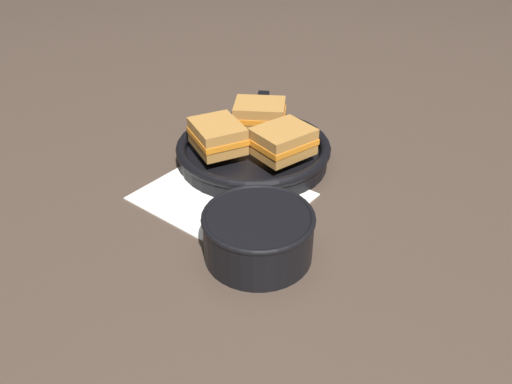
% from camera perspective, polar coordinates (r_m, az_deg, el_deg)
% --- Properties ---
extents(ground_plane, '(4.00, 4.00, 0.00)m').
position_cam_1_polar(ground_plane, '(0.80, -2.83, -1.05)').
color(ground_plane, '#47382D').
extents(napkin, '(0.25, 0.21, 0.00)m').
position_cam_1_polar(napkin, '(0.81, -3.81, -0.41)').
color(napkin, white).
rests_on(napkin, ground_plane).
extents(soup_bowl, '(0.15, 0.15, 0.07)m').
position_cam_1_polar(soup_bowl, '(0.67, 0.27, -4.64)').
color(soup_bowl, black).
rests_on(soup_bowl, ground_plane).
extents(spoon, '(0.17, 0.03, 0.01)m').
position_cam_1_polar(spoon, '(0.79, -0.89, -0.74)').
color(spoon, '#9E9EA3').
rests_on(spoon, napkin).
extents(skillet, '(0.29, 0.35, 0.04)m').
position_cam_1_polar(skillet, '(0.90, -0.29, 4.68)').
color(skillet, black).
rests_on(skillet, ground_plane).
extents(sandwich_near_left, '(0.12, 0.11, 0.05)m').
position_cam_1_polar(sandwich_near_left, '(0.86, -4.43, 6.42)').
color(sandwich_near_left, '#B27A38').
rests_on(sandwich_near_left, skillet).
extents(sandwich_near_right, '(0.10, 0.11, 0.05)m').
position_cam_1_polar(sandwich_near_right, '(0.84, 3.10, 5.81)').
color(sandwich_near_right, '#B27A38').
rests_on(sandwich_near_right, skillet).
extents(sandwich_far_left, '(0.12, 0.12, 0.05)m').
position_cam_1_polar(sandwich_far_left, '(0.93, 0.42, 8.86)').
color(sandwich_far_left, '#B27A38').
rests_on(sandwich_far_left, skillet).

